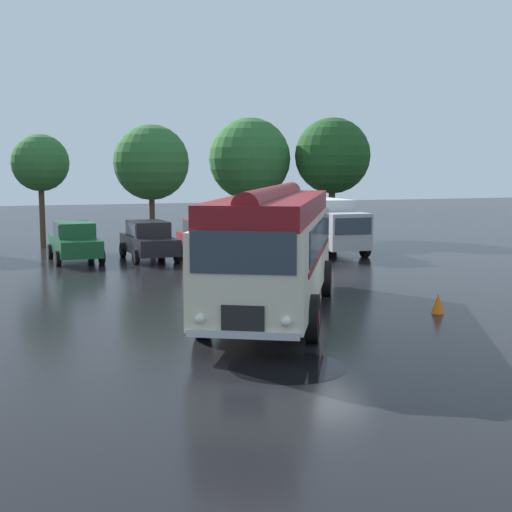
# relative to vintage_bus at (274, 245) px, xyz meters

# --- Properties ---
(ground_plane) EXTENTS (120.00, 120.00, 0.00)m
(ground_plane) POSITION_rel_vintage_bus_xyz_m (0.93, -0.79, -1.89)
(ground_plane) COLOR black
(vintage_bus) EXTENTS (6.83, 10.08, 3.49)m
(vintage_bus) POSITION_rel_vintage_bus_xyz_m (0.00, 0.00, 0.00)
(vintage_bus) COLOR beige
(vintage_bus) RESTS_ON ground
(car_near_left) EXTENTS (2.17, 4.30, 1.66)m
(car_near_left) POSITION_rel_vintage_bus_xyz_m (-4.27, 12.94, -1.05)
(car_near_left) COLOR #144C28
(car_near_left) RESTS_ON ground
(car_mid_left) EXTENTS (2.15, 4.30, 1.66)m
(car_mid_left) POSITION_rel_vintage_bus_xyz_m (-1.19, 12.43, -1.05)
(car_mid_left) COLOR black
(car_mid_left) RESTS_ON ground
(car_mid_right) EXTENTS (2.03, 4.24, 1.66)m
(car_mid_right) POSITION_rel_vintage_bus_xyz_m (1.35, 12.36, -1.05)
(car_mid_right) COLOR maroon
(car_mid_right) RESTS_ON ground
(car_far_right) EXTENTS (2.38, 4.39, 1.66)m
(car_far_right) POSITION_rel_vintage_bus_xyz_m (4.13, 12.34, -1.05)
(car_far_right) COLOR navy
(car_far_right) RESTS_ON ground
(box_van) EXTENTS (2.37, 5.79, 2.50)m
(box_van) POSITION_rel_vintage_bus_xyz_m (7.04, 12.26, -0.53)
(box_van) COLOR silver
(box_van) RESTS_ON ground
(tree_left_of_centre) EXTENTS (2.82, 2.82, 5.61)m
(tree_left_of_centre) POSITION_rel_vintage_bus_xyz_m (-5.36, 18.81, 2.27)
(tree_left_of_centre) COLOR #4C3823
(tree_left_of_centre) RESTS_ON ground
(tree_centre) EXTENTS (3.91, 3.91, 6.18)m
(tree_centre) POSITION_rel_vintage_bus_xyz_m (0.24, 18.88, 2.29)
(tree_centre) COLOR #4C3823
(tree_centre) RESTS_ON ground
(tree_right_of_centre) EXTENTS (4.62, 4.62, 6.76)m
(tree_right_of_centre) POSITION_rel_vintage_bus_xyz_m (6.20, 20.35, 2.50)
(tree_right_of_centre) COLOR #4C3823
(tree_right_of_centre) RESTS_ON ground
(tree_far_right) EXTENTS (4.26, 4.26, 6.75)m
(tree_far_right) POSITION_rel_vintage_bus_xyz_m (10.51, 18.82, 2.74)
(tree_far_right) COLOR #4C3823
(tree_far_right) RESTS_ON ground
(traffic_cone) EXTENTS (0.36, 0.36, 0.55)m
(traffic_cone) POSITION_rel_vintage_bus_xyz_m (4.27, -1.50, -1.62)
(traffic_cone) COLOR orange
(traffic_cone) RESTS_ON ground
(puddle_patch) EXTENTS (2.40, 2.40, 0.01)m
(puddle_patch) POSITION_rel_vintage_bus_xyz_m (-1.59, -5.12, -1.89)
(puddle_patch) COLOR black
(puddle_patch) RESTS_ON ground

